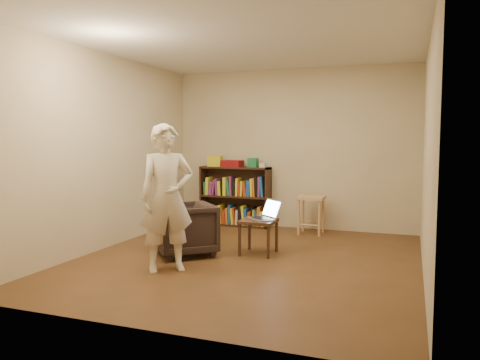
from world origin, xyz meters
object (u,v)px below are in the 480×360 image
(side_table, at_px, (258,225))
(laptop, at_px, (265,215))
(bookshelf, at_px, (235,200))
(person, at_px, (167,198))
(stool, at_px, (311,204))
(armchair, at_px, (184,229))

(side_table, distance_m, laptop, 0.16)
(bookshelf, relative_size, person, 0.73)
(stool, relative_size, side_table, 1.32)
(bookshelf, bearing_deg, stool, -10.63)
(bookshelf, distance_m, armchair, 2.13)
(stool, relative_size, armchair, 0.81)
(stool, distance_m, armchair, 2.25)
(laptop, bearing_deg, bookshelf, 163.03)
(side_table, bearing_deg, laptop, 42.91)
(stool, distance_m, laptop, 1.48)
(armchair, bearing_deg, laptop, 72.91)
(armchair, distance_m, person, 0.87)
(laptop, height_order, person, person)
(armchair, bearing_deg, stool, 105.10)
(side_table, relative_size, person, 0.27)
(bookshelf, height_order, armchair, bookshelf)
(bookshelf, distance_m, laptop, 2.00)
(stool, bearing_deg, armchair, -123.38)
(bookshelf, xyz_separation_m, side_table, (0.98, -1.76, -0.07))
(laptop, bearing_deg, stool, 119.68)
(stool, xyz_separation_m, laptop, (-0.30, -1.45, 0.03))
(armchair, distance_m, laptop, 1.04)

